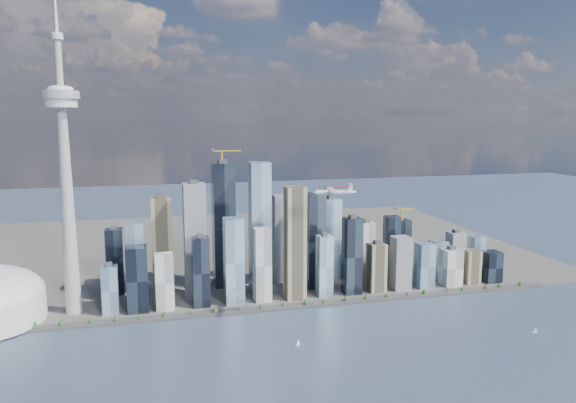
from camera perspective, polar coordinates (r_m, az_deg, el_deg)
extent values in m
plane|color=#2E3D51|center=(734.31, 1.30, -17.49)|extent=(4000.00, 4000.00, 0.00)
cube|color=#383838|center=(957.37, -2.84, -10.89)|extent=(1100.00, 22.00, 4.00)
cube|color=#4C4C47|center=(1383.28, -6.61, -4.69)|extent=(1400.00, 900.00, 3.00)
cylinder|color=#3F2D1E|center=(962.67, -26.73, -11.56)|extent=(1.00, 1.00, 2.40)
cone|color=#1C4719|center=(961.48, -26.74, -11.35)|extent=(7.20, 7.20, 8.00)
cylinder|color=#3F2D1E|center=(947.49, -21.50, -11.54)|extent=(1.00, 1.00, 2.40)
cone|color=#1C4719|center=(946.27, -21.51, -11.33)|extent=(7.20, 7.20, 8.00)
cylinder|color=#3F2D1E|center=(940.07, -16.15, -11.42)|extent=(1.00, 1.00, 2.40)
cone|color=#1C4719|center=(938.84, -16.16, -11.21)|extent=(7.20, 7.20, 8.00)
cylinder|color=#3F2D1E|center=(940.62, -10.77, -11.20)|extent=(1.00, 1.00, 2.40)
cone|color=#1C4719|center=(939.39, -10.77, -10.99)|extent=(7.20, 7.20, 8.00)
cylinder|color=#3F2D1E|center=(949.11, -5.45, -10.89)|extent=(1.00, 1.00, 2.40)
cone|color=#1C4719|center=(947.90, -5.45, -10.69)|extent=(7.20, 7.20, 8.00)
cylinder|color=#3F2D1E|center=(965.35, -0.27, -10.50)|extent=(1.00, 1.00, 2.40)
cone|color=#1C4719|center=(964.15, -0.27, -10.30)|extent=(7.20, 7.20, 8.00)
cylinder|color=#3F2D1E|center=(988.93, 4.68, -10.05)|extent=(1.00, 1.00, 2.40)
cone|color=#1C4719|center=(987.77, 4.68, -9.85)|extent=(7.20, 7.20, 8.00)
cylinder|color=#3F2D1E|center=(1019.37, 9.35, -9.55)|extent=(1.00, 1.00, 2.40)
cone|color=#1C4719|center=(1018.23, 9.35, -9.36)|extent=(7.20, 7.20, 8.00)
cylinder|color=#3F2D1E|center=(1056.05, 13.71, -9.03)|extent=(1.00, 1.00, 2.40)
cone|color=#1C4719|center=(1054.96, 13.72, -8.85)|extent=(7.20, 7.20, 8.00)
cylinder|color=#3F2D1E|center=(1098.37, 17.75, -8.50)|extent=(1.00, 1.00, 2.40)
cone|color=#1C4719|center=(1097.32, 17.76, -8.32)|extent=(7.20, 7.20, 8.00)
cylinder|color=#3F2D1E|center=(1145.69, 21.46, -7.98)|extent=(1.00, 1.00, 2.40)
cone|color=#1C4719|center=(1144.68, 21.47, -7.81)|extent=(7.20, 7.20, 8.00)
cube|color=black|center=(961.20, -15.22, -7.63)|extent=(34.00, 34.00, 109.27)
cube|color=#6E8BA6|center=(1005.39, -15.23, -6.01)|extent=(30.00, 30.00, 139.07)
cube|color=silver|center=(963.54, -12.20, -7.93)|extent=(30.00, 30.00, 94.37)
cube|color=tan|center=(1054.82, -12.51, -4.23)|extent=(36.00, 36.00, 173.84)
cube|color=slate|center=(1001.03, -9.28, -3.97)|extent=(38.00, 38.00, 203.64)
cube|color=black|center=(963.29, -8.94, -7.07)|extent=(28.00, 28.00, 119.21)
cube|color=#6E8BA6|center=(965.68, -5.69, -6.05)|extent=(32.00, 32.00, 149.01)
cube|color=black|center=(1057.32, -6.60, -2.39)|extent=(40.00, 40.00, 233.44)
cube|color=#6E8BA6|center=(1012.55, -3.09, -2.71)|extent=(36.00, 36.00, 238.41)
cube|color=silver|center=(977.73, -2.48, -6.42)|extent=(28.00, 28.00, 129.14)
cube|color=tan|center=(981.57, 0.66, -4.26)|extent=(34.00, 34.00, 198.68)
cube|color=slate|center=(1084.03, -0.79, -3.79)|extent=(30.00, 30.00, 168.87)
cube|color=black|center=(1045.58, 2.86, -4.00)|extent=(32.00, 32.00, 178.81)
cube|color=#6E8BA6|center=(1008.00, 3.70, -6.55)|extent=(26.00, 26.00, 109.27)
cube|color=black|center=(1020.37, 6.39, -5.52)|extent=(30.00, 30.00, 139.07)
cube|color=#6E8BA6|center=(1113.96, 4.48, -3.73)|extent=(34.00, 34.00, 158.94)
cube|color=silver|center=(1085.81, 7.92, -5.21)|extent=(28.00, 28.00, 119.21)
cube|color=tan|center=(1045.17, 8.94, -6.64)|extent=(30.00, 30.00, 89.40)
cube|color=slate|center=(1064.21, 11.44, -6.15)|extent=(32.00, 32.00, 99.34)
cube|color=black|center=(1104.22, 10.33, -4.76)|extent=(26.00, 26.00, 129.14)
cube|color=#6E8BA6|center=(1088.40, 13.81, -6.30)|extent=(30.00, 30.00, 84.44)
cube|color=black|center=(1175.79, 11.42, -4.45)|extent=(28.00, 28.00, 109.27)
cube|color=#6E8BA6|center=(1155.47, 14.82, -5.70)|extent=(30.00, 30.00, 74.50)
cube|color=silver|center=(1114.37, 16.08, -6.43)|extent=(34.00, 34.00, 69.54)
cube|color=tan|center=(1138.05, 18.04, -6.33)|extent=(28.00, 28.00, 64.57)
cube|color=slate|center=(1175.92, 16.76, -5.15)|extent=(30.00, 30.00, 89.40)
cube|color=black|center=(1163.01, 19.91, -6.23)|extent=(32.00, 32.00, 59.60)
cube|color=#6E8BA6|center=(1200.65, 18.60, -5.20)|extent=(26.00, 26.00, 79.47)
cube|color=black|center=(1062.64, -17.34, -5.85)|extent=(30.00, 30.00, 119.21)
cube|color=#6E8BA6|center=(967.17, -17.58, -8.55)|extent=(26.00, 26.00, 79.47)
cube|color=gold|center=(1039.79, -6.73, 4.53)|extent=(3.00, 3.00, 22.00)
cube|color=gold|center=(1040.14, -6.29, 5.14)|extent=(55.00, 2.20, 2.20)
cube|color=#383838|center=(1036.79, -7.65, 5.22)|extent=(6.00, 4.00, 4.00)
cube|color=maroon|center=(1097.61, 4.54, 0.88)|extent=(3.00, 3.00, 22.00)
cube|color=maroon|center=(1098.47, 4.90, 1.46)|extent=(48.00, 2.20, 2.20)
cube|color=#383838|center=(1091.29, 3.83, 1.53)|extent=(6.00, 4.00, 4.00)
cube|color=gold|center=(1162.48, 11.52, -1.30)|extent=(3.00, 3.00, 22.00)
cube|color=gold|center=(1163.55, 11.83, -0.75)|extent=(45.00, 2.20, 2.20)
cube|color=#383838|center=(1154.46, 10.93, -0.70)|extent=(6.00, 4.00, 4.00)
cone|color=#A2A29D|center=(962.49, -21.45, -0.86)|extent=(26.00, 26.00, 340.00)
cylinder|color=silver|center=(950.13, -22.05, 9.29)|extent=(48.00, 48.00, 14.00)
cylinder|color=#A2A29D|center=(950.40, -22.09, 10.01)|extent=(56.00, 56.00, 12.00)
ellipsoid|color=silver|center=(950.67, -22.12, 10.49)|extent=(40.00, 40.00, 14.00)
cylinder|color=#A2A29D|center=(953.00, -22.27, 12.89)|extent=(11.00, 11.00, 80.00)
cylinder|color=silver|center=(957.00, -22.41, 15.28)|extent=(18.00, 18.00, 10.00)
cylinder|color=white|center=(841.71, 4.64, 0.96)|extent=(53.98, 16.55, 6.61)
cone|color=white|center=(838.16, 2.75, 0.94)|extent=(8.34, 7.85, 6.61)
cone|color=white|center=(846.34, 6.57, 0.97)|extent=(11.38, 8.43, 6.61)
cube|color=white|center=(840.93, 4.50, 1.19)|extent=(18.95, 58.35, 1.03)
cylinder|color=white|center=(830.02, 4.61, 0.97)|extent=(11.85, 5.78, 3.72)
cylinder|color=white|center=(852.29, 4.39, 1.19)|extent=(11.85, 5.78, 3.72)
cylinder|color=#3F3F3F|center=(829.16, 4.19, 0.97)|extent=(1.85, 8.17, 8.26)
cylinder|color=#3F3F3F|center=(851.45, 3.98, 1.18)|extent=(1.85, 8.17, 8.26)
cube|color=white|center=(844.90, 6.38, 1.41)|extent=(5.83, 1.89, 11.36)
cube|color=white|center=(844.17, 6.38, 1.80)|extent=(7.94, 19.11, 0.72)
cube|color=white|center=(823.93, 0.96, -14.38)|extent=(7.15, 3.75, 0.91)
cylinder|color=#999999|center=(821.86, 0.96, -14.05)|extent=(0.27, 0.27, 10.28)
cube|color=white|center=(944.93, 23.77, -12.04)|extent=(6.23, 3.78, 0.80)
cylinder|color=#999999|center=(943.35, 23.79, -11.78)|extent=(0.24, 0.24, 8.97)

